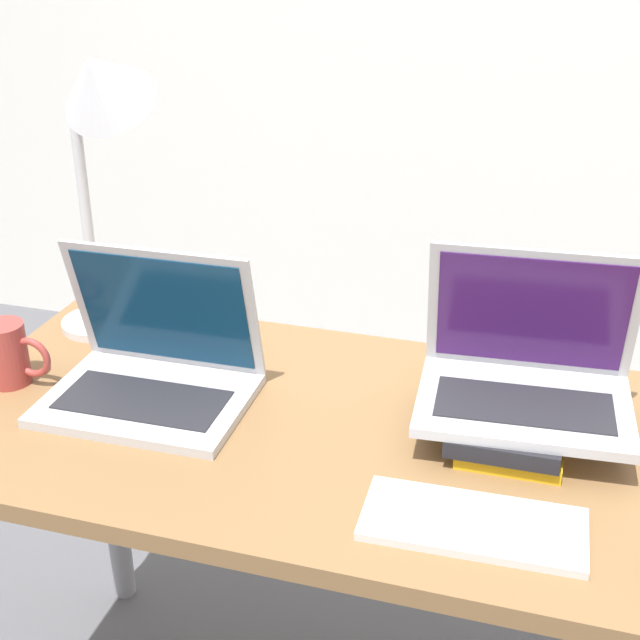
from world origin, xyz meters
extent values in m
cube|color=brown|center=(0.00, 0.32, 0.71)|extent=(1.40, 0.64, 0.03)
cylinder|color=gray|center=(-0.64, 0.58, 0.35)|extent=(0.05, 0.05, 0.69)
cube|color=#B2B2B7|center=(-0.37, 0.29, 0.73)|extent=(0.33, 0.25, 0.02)
cube|color=#232328|center=(-0.37, 0.28, 0.74)|extent=(0.27, 0.13, 0.00)
cube|color=#B2B2B7|center=(-0.37, 0.38, 0.85)|extent=(0.32, 0.07, 0.23)
cube|color=#0A2D4C|center=(-0.37, 0.38, 0.85)|extent=(0.29, 0.06, 0.20)
cube|color=gold|center=(0.21, 0.37, 0.73)|extent=(0.16, 0.22, 0.02)
cube|color=black|center=(0.20, 0.35, 0.76)|extent=(0.17, 0.20, 0.03)
cube|color=#B2B2B7|center=(0.22, 0.37, 0.78)|extent=(0.33, 0.25, 0.02)
cube|color=#232328|center=(0.22, 0.36, 0.79)|extent=(0.27, 0.14, 0.00)
cube|color=#B2B2B7|center=(0.21, 0.46, 0.89)|extent=(0.32, 0.08, 0.22)
cube|color=#381451|center=(0.21, 0.45, 0.89)|extent=(0.29, 0.07, 0.19)
cube|color=silver|center=(0.18, 0.13, 0.73)|extent=(0.30, 0.14, 0.01)
cube|color=silver|center=(0.18, 0.13, 0.73)|extent=(0.27, 0.11, 0.00)
cylinder|color=#9E3833|center=(-0.63, 0.29, 0.78)|extent=(0.07, 0.07, 0.11)
torus|color=#9E3833|center=(-0.58, 0.29, 0.78)|extent=(0.07, 0.01, 0.07)
cylinder|color=silver|center=(-0.59, 0.53, 0.73)|extent=(0.14, 0.14, 0.01)
cylinder|color=silver|center=(-0.59, 0.53, 0.94)|extent=(0.02, 0.02, 0.41)
cone|color=silver|center=(-0.51, 0.49, 1.20)|extent=(0.16, 0.19, 0.17)
camera|label=1|loc=(0.25, -0.82, 1.48)|focal=50.00mm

